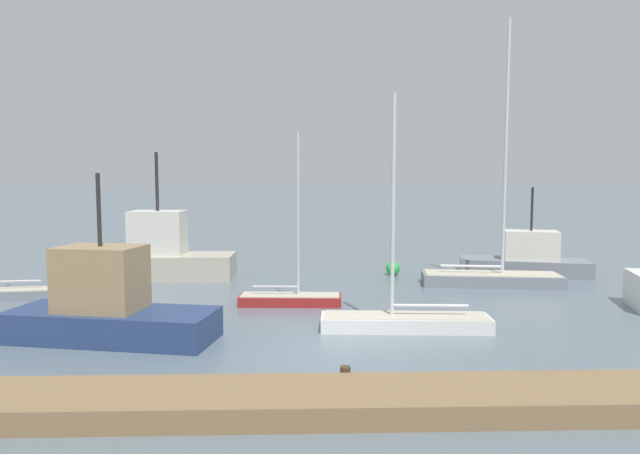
{
  "coord_description": "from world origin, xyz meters",
  "views": [
    {
      "loc": [
        -0.98,
        -15.6,
        4.96
      ],
      "look_at": [
        0.0,
        15.82,
        2.22
      ],
      "focal_mm": 31.13,
      "sensor_mm": 36.0,
      "label": 1
    }
  ],
  "objects_px": {
    "channel_buoy_2": "(393,268)",
    "fishing_boat_0": "(153,256)",
    "sailboat_4": "(0,292)",
    "fishing_boat_3": "(526,259)",
    "fishing_boat_2": "(108,307)",
    "sailboat_3": "(491,274)",
    "sailboat_0": "(405,318)",
    "sailboat_1": "(290,297)"
  },
  "relations": [
    {
      "from": "sailboat_0",
      "to": "fishing_boat_0",
      "type": "relative_size",
      "value": 0.92
    },
    {
      "from": "sailboat_3",
      "to": "channel_buoy_2",
      "type": "xyz_separation_m",
      "value": [
        -4.17,
        2.77,
        -0.15
      ]
    },
    {
      "from": "sailboat_0",
      "to": "sailboat_3",
      "type": "relative_size",
      "value": 0.63
    },
    {
      "from": "fishing_boat_2",
      "to": "fishing_boat_3",
      "type": "xyz_separation_m",
      "value": [
        17.61,
        11.23,
        -0.2
      ]
    },
    {
      "from": "sailboat_0",
      "to": "channel_buoy_2",
      "type": "distance_m",
      "value": 10.37
    },
    {
      "from": "sailboat_4",
      "to": "channel_buoy_2",
      "type": "relative_size",
      "value": 4.02
    },
    {
      "from": "fishing_boat_0",
      "to": "fishing_boat_2",
      "type": "height_order",
      "value": "fishing_boat_0"
    },
    {
      "from": "sailboat_3",
      "to": "sailboat_4",
      "type": "distance_m",
      "value": 21.39
    },
    {
      "from": "sailboat_4",
      "to": "fishing_boat_2",
      "type": "bearing_deg",
      "value": 131.43
    },
    {
      "from": "sailboat_0",
      "to": "sailboat_4",
      "type": "height_order",
      "value": "sailboat_0"
    },
    {
      "from": "sailboat_4",
      "to": "channel_buoy_2",
      "type": "bearing_deg",
      "value": -169.26
    },
    {
      "from": "fishing_boat_3",
      "to": "sailboat_0",
      "type": "bearing_deg",
      "value": -113.11
    },
    {
      "from": "sailboat_1",
      "to": "fishing_boat_3",
      "type": "xyz_separation_m",
      "value": [
        12.11,
        6.68,
        0.51
      ]
    },
    {
      "from": "sailboat_1",
      "to": "sailboat_4",
      "type": "relative_size",
      "value": 1.02
    },
    {
      "from": "sailboat_1",
      "to": "sailboat_0",
      "type": "bearing_deg",
      "value": -40.94
    },
    {
      "from": "sailboat_0",
      "to": "sailboat_3",
      "type": "bearing_deg",
      "value": -122.26
    },
    {
      "from": "sailboat_0",
      "to": "sailboat_1",
      "type": "relative_size",
      "value": 1.14
    },
    {
      "from": "sailboat_1",
      "to": "fishing_boat_3",
      "type": "distance_m",
      "value": 13.83
    },
    {
      "from": "sailboat_4",
      "to": "fishing_boat_3",
      "type": "relative_size",
      "value": 0.98
    },
    {
      "from": "sailboat_3",
      "to": "sailboat_4",
      "type": "height_order",
      "value": "sailboat_3"
    },
    {
      "from": "fishing_boat_0",
      "to": "sailboat_3",
      "type": "bearing_deg",
      "value": -7.16
    },
    {
      "from": "fishing_boat_0",
      "to": "channel_buoy_2",
      "type": "xyz_separation_m",
      "value": [
        12.12,
        0.38,
        -0.75
      ]
    },
    {
      "from": "sailboat_1",
      "to": "fishing_boat_2",
      "type": "distance_m",
      "value": 7.18
    },
    {
      "from": "sailboat_1",
      "to": "fishing_boat_3",
      "type": "bearing_deg",
      "value": 32.14
    },
    {
      "from": "fishing_boat_0",
      "to": "fishing_boat_2",
      "type": "distance_m",
      "value": 10.82
    },
    {
      "from": "sailboat_4",
      "to": "fishing_boat_2",
      "type": "distance_m",
      "value": 8.72
    },
    {
      "from": "fishing_boat_0",
      "to": "fishing_boat_3",
      "type": "height_order",
      "value": "fishing_boat_0"
    },
    {
      "from": "sailboat_3",
      "to": "sailboat_0",
      "type": "bearing_deg",
      "value": -118.26
    },
    {
      "from": "sailboat_1",
      "to": "fishing_boat_3",
      "type": "relative_size",
      "value": 1.0
    },
    {
      "from": "sailboat_3",
      "to": "channel_buoy_2",
      "type": "distance_m",
      "value": 5.0
    },
    {
      "from": "sailboat_4",
      "to": "fishing_boat_0",
      "type": "height_order",
      "value": "sailboat_4"
    },
    {
      "from": "fishing_boat_0",
      "to": "fishing_boat_2",
      "type": "xyz_separation_m",
      "value": [
        1.49,
        -10.72,
        -0.09
      ]
    },
    {
      "from": "sailboat_4",
      "to": "sailboat_0",
      "type": "bearing_deg",
      "value": 155.95
    },
    {
      "from": "fishing_boat_2",
      "to": "sailboat_1",
      "type": "bearing_deg",
      "value": -129.39
    },
    {
      "from": "sailboat_4",
      "to": "fishing_boat_0",
      "type": "bearing_deg",
      "value": -141.8
    },
    {
      "from": "fishing_boat_0",
      "to": "channel_buoy_2",
      "type": "height_order",
      "value": "fishing_boat_0"
    },
    {
      "from": "sailboat_0",
      "to": "fishing_boat_0",
      "type": "height_order",
      "value": "sailboat_0"
    },
    {
      "from": "sailboat_4",
      "to": "fishing_boat_3",
      "type": "bearing_deg",
      "value": -173.78
    },
    {
      "from": "channel_buoy_2",
      "to": "sailboat_3",
      "type": "bearing_deg",
      "value": -33.6
    },
    {
      "from": "sailboat_0",
      "to": "sailboat_1",
      "type": "bearing_deg",
      "value": -40.58
    },
    {
      "from": "channel_buoy_2",
      "to": "fishing_boat_0",
      "type": "bearing_deg",
      "value": -178.19
    },
    {
      "from": "sailboat_4",
      "to": "fishing_boat_0",
      "type": "xyz_separation_m",
      "value": [
        4.95,
        4.89,
        0.78
      ]
    }
  ]
}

